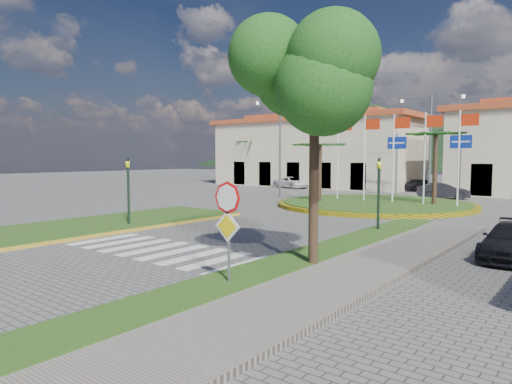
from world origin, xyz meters
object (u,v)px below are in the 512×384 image
Objects in this scene: deciduous_tree at (315,88)px; car_dark_a at (422,185)px; car_dark_b at (443,191)px; stop_sign at (228,216)px; white_van at (291,183)px; car_side_right at (512,241)px; roundabout_island at (375,204)px.

car_dark_a is at bearing 102.71° from deciduous_tree.
deciduous_tree reaches higher than car_dark_a.
stop_sign is at bearing 162.41° from car_dark_b.
white_van is 1.07× the size of car_side_right.
roundabout_island is at bearing -111.82° from white_van.
stop_sign is 0.39× the size of deciduous_tree.
car_dark_a is (-6.48, 34.42, -1.17)m from stop_sign.
deciduous_tree reaches higher than stop_sign.
car_dark_a is 7.11m from car_dark_b.
roundabout_island is 20.69m from stop_sign.
deciduous_tree is 34.61m from white_van.
roundabout_island is 3.03× the size of white_van.
car_side_right is (9.83, -12.00, 0.39)m from roundabout_island.
car_dark_b is (16.01, -2.97, 0.04)m from white_van.
car_dark_a is at bearing 112.64° from car_side_right.
white_van is 12.83m from car_dark_a.
deciduous_tree is at bearing -131.66° from car_side_right.
roundabout_island is 14.48m from car_dark_a.
car_side_right is at bearing -155.72° from car_dark_a.
roundabout_island is at bearing -172.82° from car_dark_a.
car_side_right is (23.85, -23.21, -0.02)m from white_van.
roundabout_island is at bearing 128.57° from car_side_right.
car_dark_a is 0.96× the size of car_dark_b.
stop_sign is 0.63× the size of white_van.
stop_sign reaches higher than car_dark_a.
roundabout_island is 8.49m from car_dark_b.
car_side_right is (11.42, -26.39, -0.06)m from car_dark_a.
white_van is at bearing 141.35° from roundabout_island.
roundabout_island reaches higher than stop_sign.
roundabout_island is 3.47× the size of car_dark_a.
car_dark_b reaches higher than white_van.
stop_sign is 9.51m from car_side_right.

